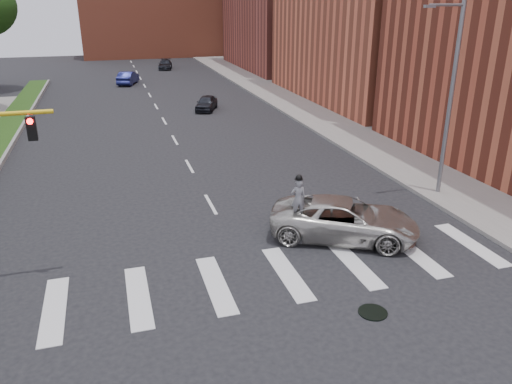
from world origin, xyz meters
TOP-DOWN VIEW (x-y plane):
  - ground_plane at (0.00, 0.00)m, footprint 160.00×160.00m
  - median_curb at (-10.45, 20.00)m, footprint 0.20×60.00m
  - sidewalk_right at (12.50, 25.00)m, footprint 5.00×90.00m
  - manhole at (3.00, -2.00)m, footprint 0.90×0.90m
  - streetlight at (10.90, 6.00)m, footprint 2.05×0.20m
  - stilt_performer at (2.50, 3.22)m, footprint 0.84×0.56m
  - suv_crossing at (4.44, 3.00)m, footprint 6.44×5.18m
  - car_near at (4.06, 29.09)m, footprint 2.81×3.99m
  - car_mid at (-1.65, 45.57)m, footprint 2.79×4.66m
  - car_far at (4.03, 57.71)m, footprint 2.47×4.56m

SIDE VIEW (x-z plane):
  - ground_plane at x=0.00m, z-range 0.00..0.00m
  - manhole at x=3.00m, z-range 0.00..0.04m
  - sidewalk_right at x=12.50m, z-range 0.00..0.18m
  - median_curb at x=-10.45m, z-range 0.00..0.28m
  - car_far at x=4.03m, z-range 0.00..1.25m
  - car_near at x=4.06m, z-range 0.00..1.26m
  - car_mid at x=-1.65m, z-range 0.00..1.45m
  - suv_crossing at x=4.44m, z-range 0.00..1.63m
  - stilt_performer at x=2.50m, z-range -0.34..2.48m
  - streetlight at x=10.90m, z-range 0.40..9.40m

